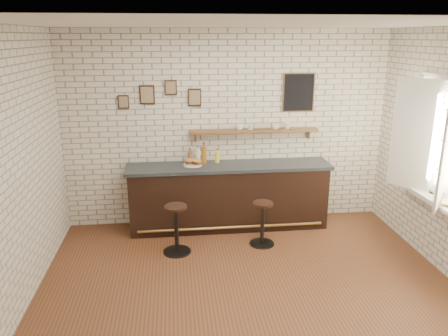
# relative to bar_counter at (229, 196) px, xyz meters

# --- Properties ---
(ground) EXTENTS (5.00, 5.00, 0.00)m
(ground) POSITION_rel_bar_counter_xyz_m (0.01, -1.70, -0.51)
(ground) COLOR brown
(ground) RESTS_ON ground
(bar_counter) EXTENTS (3.10, 0.65, 1.01)m
(bar_counter) POSITION_rel_bar_counter_xyz_m (0.00, 0.00, 0.00)
(bar_counter) COLOR black
(bar_counter) RESTS_ON ground
(sandwich_plate) EXTENTS (0.28, 0.28, 0.01)m
(sandwich_plate) POSITION_rel_bar_counter_xyz_m (-0.54, 0.04, 0.51)
(sandwich_plate) COLOR white
(sandwich_plate) RESTS_ON bar_counter
(ciabatta_sandwich) EXTENTS (0.26, 0.18, 0.08)m
(ciabatta_sandwich) POSITION_rel_bar_counter_xyz_m (-0.53, 0.04, 0.56)
(ciabatta_sandwich) COLOR #B6834A
(ciabatta_sandwich) RESTS_ON sandwich_plate
(potato_chips) EXTENTS (0.27, 0.19, 0.00)m
(potato_chips) POSITION_rel_bar_counter_xyz_m (-0.57, 0.04, 0.52)
(potato_chips) COLOR #E6A351
(potato_chips) RESTS_ON sandwich_plate
(bitters_bottle_brown) EXTENTS (0.07, 0.07, 0.23)m
(bitters_bottle_brown) POSITION_rel_bar_counter_xyz_m (-0.58, 0.15, 0.60)
(bitters_bottle_brown) COLOR brown
(bitters_bottle_brown) RESTS_ON bar_counter
(bitters_bottle_white) EXTENTS (0.07, 0.07, 0.26)m
(bitters_bottle_white) POSITION_rel_bar_counter_xyz_m (-0.46, 0.15, 0.61)
(bitters_bottle_white) COLOR white
(bitters_bottle_white) RESTS_ON bar_counter
(bitters_bottle_amber) EXTENTS (0.08, 0.08, 0.32)m
(bitters_bottle_amber) POSITION_rel_bar_counter_xyz_m (-0.37, 0.15, 0.63)
(bitters_bottle_amber) COLOR #A05F19
(bitters_bottle_amber) RESTS_ON bar_counter
(condiment_bottle_yellow) EXTENTS (0.07, 0.07, 0.22)m
(condiment_bottle_yellow) POSITION_rel_bar_counter_xyz_m (-0.16, 0.15, 0.59)
(condiment_bottle_yellow) COLOR yellow
(condiment_bottle_yellow) RESTS_ON bar_counter
(bar_stool_left) EXTENTS (0.38, 0.38, 0.69)m
(bar_stool_left) POSITION_rel_bar_counter_xyz_m (-0.82, -0.78, -0.14)
(bar_stool_left) COLOR black
(bar_stool_left) RESTS_ON ground
(bar_stool_right) EXTENTS (0.36, 0.36, 0.64)m
(bar_stool_right) POSITION_rel_bar_counter_xyz_m (0.40, -0.68, -0.16)
(bar_stool_right) COLOR black
(bar_stool_right) RESTS_ON ground
(wall_shelf) EXTENTS (2.00, 0.18, 0.18)m
(wall_shelf) POSITION_rel_bar_counter_xyz_m (0.41, 0.20, 0.97)
(wall_shelf) COLOR brown
(wall_shelf) RESTS_ON ground
(shelf_cup_a) EXTENTS (0.12, 0.12, 0.09)m
(shelf_cup_a) POSITION_rel_bar_counter_xyz_m (0.19, 0.20, 1.04)
(shelf_cup_a) COLOR white
(shelf_cup_a) RESTS_ON wall_shelf
(shelf_cup_b) EXTENTS (0.13, 0.13, 0.09)m
(shelf_cup_b) POSITION_rel_bar_counter_xyz_m (0.36, 0.20, 1.04)
(shelf_cup_b) COLOR white
(shelf_cup_b) RESTS_ON wall_shelf
(shelf_cup_c) EXTENTS (0.15, 0.15, 0.09)m
(shelf_cup_c) POSITION_rel_bar_counter_xyz_m (0.75, 0.20, 1.04)
(shelf_cup_c) COLOR white
(shelf_cup_c) RESTS_ON wall_shelf
(shelf_cup_d) EXTENTS (0.15, 0.15, 0.10)m
(shelf_cup_d) POSITION_rel_bar_counter_xyz_m (0.94, 0.20, 1.05)
(shelf_cup_d) COLOR white
(shelf_cup_d) RESTS_ON wall_shelf
(back_wall_decor) EXTENTS (2.96, 0.02, 0.56)m
(back_wall_decor) POSITION_rel_bar_counter_xyz_m (0.24, 0.28, 1.54)
(back_wall_decor) COLOR black
(back_wall_decor) RESTS_ON ground
(window_sill) EXTENTS (0.20, 1.35, 0.06)m
(window_sill) POSITION_rel_bar_counter_xyz_m (2.41, -1.40, 0.39)
(window_sill) COLOR white
(window_sill) RESTS_ON ground
(casement_window) EXTENTS (0.40, 1.30, 1.56)m
(casement_window) POSITION_rel_bar_counter_xyz_m (2.37, -1.40, 1.14)
(casement_window) COLOR white
(casement_window) RESTS_ON ground
(book_lower) EXTENTS (0.25, 0.29, 0.02)m
(book_lower) POSITION_rel_bar_counter_xyz_m (2.39, -1.67, 0.44)
(book_lower) COLOR tan
(book_lower) RESTS_ON window_sill
(book_upper) EXTENTS (0.28, 0.28, 0.02)m
(book_upper) POSITION_rel_bar_counter_xyz_m (2.39, -1.68, 0.46)
(book_upper) COLOR tan
(book_upper) RESTS_ON book_lower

